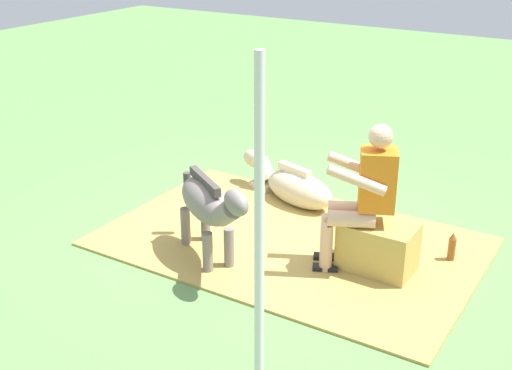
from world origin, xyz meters
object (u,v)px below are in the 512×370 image
(pony_standing, at_px, (209,205))
(soda_bottle, at_px, (452,248))
(tent_pole_left, at_px, (259,245))
(hay_bale, at_px, (378,248))
(person_seated, at_px, (363,192))
(pony_lying, at_px, (293,186))

(pony_standing, xyz_separation_m, soda_bottle, (-1.85, -1.12, -0.41))
(soda_bottle, relative_size, tent_pole_left, 0.13)
(hay_bale, xyz_separation_m, person_seated, (0.15, 0.05, 0.51))
(hay_bale, relative_size, pony_standing, 0.53)
(hay_bale, bearing_deg, soda_bottle, -135.51)
(person_seated, xyz_separation_m, tent_pole_left, (-0.15, 1.92, 0.40))
(person_seated, distance_m, pony_lying, 1.62)
(pony_standing, xyz_separation_m, pony_lying, (-0.00, -1.53, -0.36))
(person_seated, distance_m, pony_standing, 1.33)
(pony_standing, distance_m, tent_pole_left, 1.99)
(person_seated, height_order, pony_lying, person_seated)
(hay_bale, height_order, person_seated, person_seated)
(pony_standing, relative_size, soda_bottle, 4.09)
(pony_standing, xyz_separation_m, tent_pole_left, (-1.34, 1.35, 0.58))
(pony_standing, bearing_deg, pony_lying, -90.03)
(hay_bale, height_order, tent_pole_left, tent_pole_left)
(hay_bale, relative_size, tent_pole_left, 0.28)
(person_seated, bearing_deg, pony_lying, -38.85)
(person_seated, relative_size, pony_lying, 0.98)
(person_seated, bearing_deg, pony_standing, 25.73)
(pony_standing, bearing_deg, hay_bale, -155.19)
(hay_bale, bearing_deg, tent_pole_left, 89.96)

